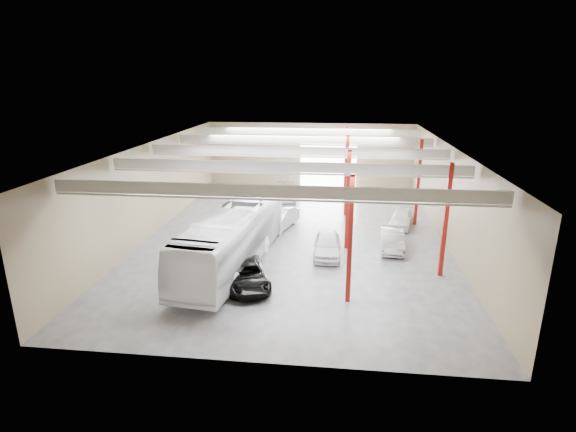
% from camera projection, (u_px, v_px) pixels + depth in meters
% --- Properties ---
extents(depot_shell, '(22.12, 32.12, 7.06)m').
position_uv_depth(depot_shell, '(298.00, 171.00, 33.30)').
color(depot_shell, '#47474C').
rests_on(depot_shell, ground).
extents(coach_bus, '(4.79, 13.69, 3.73)m').
position_uv_depth(coach_bus, '(232.00, 238.00, 28.57)').
color(coach_bus, white).
rests_on(coach_bus, ground).
extents(black_sedan, '(3.78, 5.48, 1.39)m').
position_uv_depth(black_sedan, '(247.00, 275.00, 26.02)').
color(black_sedan, black).
rests_on(black_sedan, ground).
extents(car_row_a, '(1.85, 4.51, 1.53)m').
position_uv_depth(car_row_a, '(327.00, 245.00, 30.45)').
color(car_row_a, silver).
rests_on(car_row_a, ground).
extents(car_row_b, '(3.13, 5.38, 1.67)m').
position_uv_depth(car_row_b, '(278.00, 219.00, 35.80)').
color(car_row_b, '#B1B1B6').
rests_on(car_row_b, ground).
extents(car_row_c, '(2.90, 5.84, 1.63)m').
position_uv_depth(car_row_c, '(284.00, 196.00, 42.85)').
color(car_row_c, slate).
rests_on(car_row_c, ground).
extents(car_right_near, '(1.78, 4.53, 1.47)m').
position_uv_depth(car_right_near, '(392.00, 239.00, 31.62)').
color(car_right_near, '#A4A4A8').
rests_on(car_right_near, ground).
extents(car_right_far, '(2.58, 4.43, 1.42)m').
position_uv_depth(car_right_far, '(401.00, 218.00, 36.43)').
color(car_right_far, white).
rests_on(car_right_far, ground).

